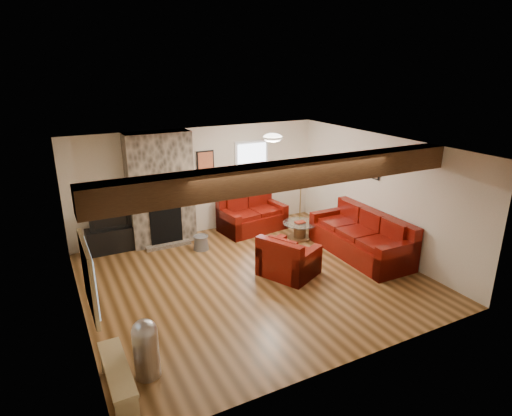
{
  "coord_description": "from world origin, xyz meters",
  "views": [
    {
      "loc": [
        -3.3,
        -6.45,
        3.86
      ],
      "look_at": [
        0.27,
        0.4,
        1.24
      ],
      "focal_mm": 30.0,
      "sensor_mm": 36.0,
      "label": 1
    }
  ],
  "objects": [
    {
      "name": "tv_cabinet",
      "position": [
        -2.12,
        2.53,
        0.26
      ],
      "size": [
        1.05,
        0.42,
        0.53
      ],
      "primitive_type": "cube",
      "color": "black",
      "rests_on": "floor"
    },
    {
      "name": "chimney_breast",
      "position": [
        -1.0,
        2.49,
        1.22
      ],
      "size": [
        1.4,
        0.67,
        2.5
      ],
      "color": "#36312A",
      "rests_on": "floor"
    },
    {
      "name": "artwork_back",
      "position": [
        0.15,
        2.71,
        1.7
      ],
      "size": [
        0.42,
        0.06,
        0.52
      ],
      "primitive_type": null,
      "color": "black",
      "rests_on": "room"
    },
    {
      "name": "armchair_red",
      "position": [
        0.69,
        -0.15,
        0.4
      ],
      "size": [
        1.2,
        1.25,
        0.79
      ],
      "primitive_type": null,
      "rotation": [
        0.0,
        0.0,
        2.02
      ],
      "color": "#490705",
      "rests_on": "floor"
    },
    {
      "name": "coffee_table",
      "position": [
        1.85,
        1.24,
        0.19
      ],
      "size": [
        0.79,
        0.79,
        0.41
      ],
      "color": "#4A2C17",
      "rests_on": "floor"
    },
    {
      "name": "floor_lamp",
      "position": [
        2.59,
        2.37,
        1.23
      ],
      "size": [
        0.37,
        0.37,
        1.43
      ],
      "color": "tan",
      "rests_on": "floor"
    },
    {
      "name": "loveseat",
      "position": [
        1.13,
        2.23,
        0.41
      ],
      "size": [
        1.64,
        1.08,
        0.82
      ],
      "primitive_type": null,
      "rotation": [
        0.0,
        0.0,
        0.13
      ],
      "color": "#490705",
      "rests_on": "floor"
    },
    {
      "name": "pedal_bin",
      "position": [
        -2.43,
        -1.73,
        0.41
      ],
      "size": [
        0.34,
        0.34,
        0.82
      ],
      "primitive_type": null,
      "rotation": [
        0.0,
        0.0,
        -0.03
      ],
      "color": "#A8A8AD",
      "rests_on": "floor"
    },
    {
      "name": "oak_beam",
      "position": [
        0.0,
        -1.25,
        2.31
      ],
      "size": [
        6.0,
        0.36,
        0.38
      ],
      "primitive_type": "cube",
      "color": "#341D0F",
      "rests_on": "room"
    },
    {
      "name": "television",
      "position": [
        -2.12,
        2.53,
        0.77
      ],
      "size": [
        0.86,
        0.11,
        0.5
      ],
      "primitive_type": "imported",
      "color": "black",
      "rests_on": "tv_cabinet"
    },
    {
      "name": "artwork_right",
      "position": [
        2.96,
        0.3,
        1.75
      ],
      "size": [
        0.06,
        0.55,
        0.42
      ],
      "primitive_type": null,
      "color": "black",
      "rests_on": "room"
    },
    {
      "name": "ceiling_dome",
      "position": [
        0.9,
        0.9,
        2.44
      ],
      "size": [
        0.4,
        0.4,
        0.18
      ],
      "primitive_type": null,
      "color": "white",
      "rests_on": "room"
    },
    {
      "name": "room",
      "position": [
        0.0,
        0.0,
        1.25
      ],
      "size": [
        8.0,
        8.0,
        8.0
      ],
      "color": "#523315",
      "rests_on": "ground"
    },
    {
      "name": "pine_bench",
      "position": [
        -2.83,
        -1.95,
        0.22
      ],
      "size": [
        0.27,
        1.17,
        0.44
      ],
      "primitive_type": null,
      "color": "tan",
      "rests_on": "floor"
    },
    {
      "name": "hatch_window",
      "position": [
        -2.96,
        -1.5,
        1.45
      ],
      "size": [
        0.08,
        1.0,
        0.9
      ],
      "primitive_type": null,
      "color": "tan",
      "rests_on": "room"
    },
    {
      "name": "back_window",
      "position": [
        1.35,
        2.71,
        1.55
      ],
      "size": [
        0.9,
        0.08,
        1.1
      ],
      "primitive_type": null,
      "color": "white",
      "rests_on": "room"
    },
    {
      "name": "sofa_three",
      "position": [
        2.48,
        -0.09,
        0.46
      ],
      "size": [
        1.03,
        2.39,
        0.91
      ],
      "primitive_type": null,
      "rotation": [
        0.0,
        0.0,
        -1.59
      ],
      "color": "#490705",
      "rests_on": "floor"
    },
    {
      "name": "coal_bucket",
      "position": [
        -0.4,
        1.72,
        0.16
      ],
      "size": [
        0.34,
        0.34,
        0.32
      ],
      "primitive_type": null,
      "color": "slate",
      "rests_on": "floor"
    }
  ]
}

